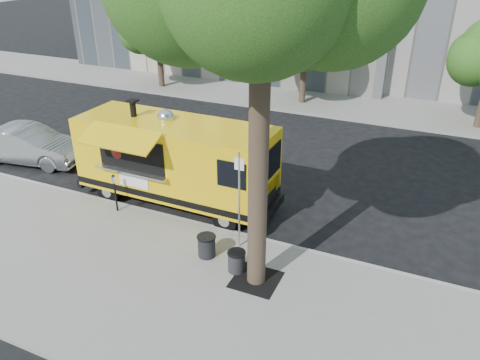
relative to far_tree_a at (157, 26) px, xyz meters
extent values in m
plane|color=black|center=(10.00, -12.30, -3.78)|extent=(120.00, 120.00, 0.00)
cube|color=gray|center=(10.00, -16.30, -3.70)|extent=(60.00, 6.00, 0.15)
cube|color=#999993|center=(10.00, -13.23, -3.70)|extent=(60.00, 0.14, 0.16)
cube|color=gray|center=(10.00, 1.20, -3.70)|extent=(60.00, 5.00, 0.15)
cylinder|color=#33261C|center=(12.60, -15.10, -0.38)|extent=(0.48, 0.48, 6.50)
cube|color=black|center=(12.60, -15.10, -3.62)|extent=(1.20, 1.20, 0.02)
cylinder|color=#33261C|center=(0.00, 0.00, -2.33)|extent=(0.36, 0.36, 2.60)
sphere|color=#1D4612|center=(0.00, 0.00, 0.02)|extent=(3.42, 3.42, 3.42)
cylinder|color=#33261C|center=(9.00, 0.40, -2.33)|extent=(0.36, 0.36, 2.60)
sphere|color=#1D4612|center=(9.00, 0.40, 0.07)|extent=(3.60, 3.60, 3.60)
cylinder|color=silver|center=(11.55, -13.85, -2.13)|extent=(0.06, 0.06, 3.00)
cube|color=white|center=(11.55, -13.85, -0.98)|extent=(0.28, 0.02, 0.35)
cylinder|color=black|center=(7.00, -13.65, -3.10)|extent=(0.06, 0.06, 1.05)
cube|color=silver|center=(7.00, -13.65, -2.48)|extent=(0.10, 0.08, 0.22)
sphere|color=black|center=(7.00, -13.65, -2.35)|extent=(0.11, 0.11, 0.11)
cube|color=yellow|center=(8.42, -12.10, -2.05)|extent=(6.72, 2.33, 2.42)
cube|color=black|center=(8.42, -12.10, -3.03)|extent=(6.74, 2.35, 0.23)
cube|color=black|center=(11.85, -12.13, -3.31)|extent=(0.20, 2.16, 0.31)
cube|color=black|center=(4.99, -12.07, -3.31)|extent=(0.20, 2.16, 0.31)
cube|color=black|center=(11.79, -12.13, -1.66)|extent=(0.07, 1.82, 0.98)
cylinder|color=black|center=(10.73, -13.07, -3.36)|extent=(0.83, 0.30, 0.82)
cylinder|color=black|center=(10.75, -11.17, -3.36)|extent=(0.83, 0.30, 0.82)
cylinder|color=black|center=(6.20, -13.03, -3.36)|extent=(0.83, 0.30, 0.82)
cylinder|color=black|center=(6.21, -11.13, -3.36)|extent=(0.83, 0.30, 0.82)
cube|color=black|center=(7.49, -13.17, -1.66)|extent=(2.48, 0.20, 1.08)
cube|color=silver|center=(7.48, -13.33, -2.24)|extent=(2.68, 0.37, 0.06)
cube|color=yellow|center=(7.48, -13.70, -0.93)|extent=(2.58, 1.00, 0.43)
cube|color=white|center=(7.48, -13.25, -2.56)|extent=(1.13, 0.05, 0.52)
cylinder|color=black|center=(6.88, -12.09, -0.58)|extent=(0.21, 0.21, 0.57)
sphere|color=silver|center=(8.01, -11.89, -0.79)|extent=(0.58, 0.58, 0.58)
sphere|color=maroon|center=(6.92, -12.87, -1.71)|extent=(0.87, 0.87, 0.87)
cylinder|color=#FF590C|center=(6.92, -13.10, -1.84)|extent=(0.35, 0.13, 0.35)
imported|color=#A0A2A6|center=(1.12, -11.65, -3.02)|extent=(4.81, 2.32, 1.52)
cylinder|color=black|center=(11.96, -14.95, -3.32)|extent=(0.47, 0.47, 0.61)
cylinder|color=black|center=(11.96, -14.95, -3.04)|extent=(0.51, 0.51, 0.04)
cylinder|color=black|center=(10.90, -14.66, -3.30)|extent=(0.50, 0.50, 0.65)
cylinder|color=black|center=(10.90, -14.66, -3.00)|extent=(0.54, 0.54, 0.04)
camera|label=1|loc=(16.24, -24.27, 4.32)|focal=35.00mm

